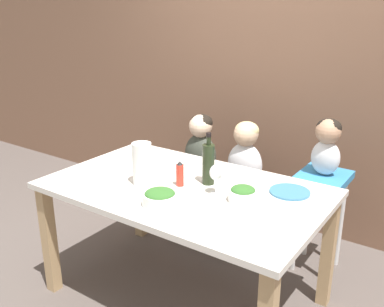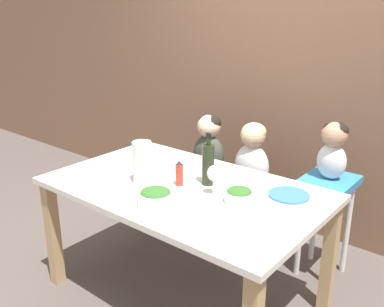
% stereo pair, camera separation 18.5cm
% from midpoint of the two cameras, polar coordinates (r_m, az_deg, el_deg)
% --- Properties ---
extents(ground_plane, '(14.00, 14.00, 0.00)m').
position_cam_midpoint_polar(ground_plane, '(2.86, -2.83, -18.35)').
color(ground_plane, '#564C47').
extents(wall_back, '(10.00, 0.06, 2.70)m').
position_cam_midpoint_polar(wall_back, '(3.41, 10.34, 12.18)').
color(wall_back, brown).
rests_on(wall_back, ground_plane).
extents(dining_table, '(1.60, 0.97, 0.75)m').
position_cam_midpoint_polar(dining_table, '(2.52, -3.07, -6.38)').
color(dining_table, silver).
rests_on(dining_table, ground_plane).
extents(chair_far_left, '(0.36, 0.43, 0.48)m').
position_cam_midpoint_polar(chair_far_left, '(3.42, -0.46, -4.05)').
color(chair_far_left, silver).
rests_on(chair_far_left, ground_plane).
extents(chair_far_center, '(0.36, 0.43, 0.48)m').
position_cam_midpoint_polar(chair_far_center, '(3.23, 5.24, -5.57)').
color(chair_far_center, silver).
rests_on(chair_far_center, ground_plane).
extents(chair_right_highchair, '(0.31, 0.37, 0.70)m').
position_cam_midpoint_polar(chair_right_highchair, '(2.96, 15.15, -5.51)').
color(chair_right_highchair, silver).
rests_on(chair_right_highchair, ground_plane).
extents(person_child_left, '(0.27, 0.19, 0.49)m').
position_cam_midpoint_polar(person_child_left, '(3.30, -0.46, 1.28)').
color(person_child_left, '#3D4238').
rests_on(person_child_left, chair_far_left).
extents(person_child_center, '(0.27, 0.19, 0.49)m').
position_cam_midpoint_polar(person_child_center, '(3.11, 5.43, 0.04)').
color(person_child_center, silver).
rests_on(person_child_center, chair_far_center).
extents(person_baby_right, '(0.19, 0.17, 0.37)m').
position_cam_midpoint_polar(person_baby_right, '(2.83, 15.81, 1.42)').
color(person_baby_right, silver).
rests_on(person_baby_right, chair_right_highchair).
extents(wine_bottle, '(0.07, 0.07, 0.31)m').
position_cam_midpoint_polar(wine_bottle, '(2.47, 0.05, -1.31)').
color(wine_bottle, '#232D19').
rests_on(wine_bottle, dining_table).
extents(paper_towel_roll, '(0.11, 0.11, 0.25)m').
position_cam_midpoint_polar(paper_towel_roll, '(2.49, -8.79, -1.41)').
color(paper_towel_roll, white).
rests_on(paper_towel_roll, dining_table).
extents(wine_glass_near, '(0.07, 0.07, 0.17)m').
position_cam_midpoint_polar(wine_glass_near, '(2.34, 0.94, -2.68)').
color(wine_glass_near, white).
rests_on(wine_glass_near, dining_table).
extents(salad_bowl_large, '(0.19, 0.19, 0.09)m').
position_cam_midpoint_polar(salad_bowl_large, '(2.25, -6.68, -5.87)').
color(salad_bowl_large, white).
rests_on(salad_bowl_large, dining_table).
extents(salad_bowl_small, '(0.15, 0.15, 0.09)m').
position_cam_midpoint_polar(salad_bowl_small, '(2.28, 4.49, -5.41)').
color(salad_bowl_small, white).
rests_on(salad_bowl_small, dining_table).
extents(dinner_plate_front_left, '(0.23, 0.23, 0.01)m').
position_cam_midpoint_polar(dinner_plate_front_left, '(2.63, -14.07, -3.47)').
color(dinner_plate_front_left, silver).
rests_on(dinner_plate_front_left, dining_table).
extents(dinner_plate_back_left, '(0.23, 0.23, 0.01)m').
position_cam_midpoint_polar(dinner_plate_back_left, '(2.94, -6.12, -0.55)').
color(dinner_plate_back_left, silver).
rests_on(dinner_plate_back_left, dining_table).
extents(dinner_plate_back_right, '(0.23, 0.23, 0.01)m').
position_cam_midpoint_polar(dinner_plate_back_right, '(2.43, 10.79, -5.08)').
color(dinner_plate_back_right, teal).
rests_on(dinner_plate_back_right, dining_table).
extents(condiment_bottle_hot_sauce, '(0.04, 0.04, 0.15)m').
position_cam_midpoint_polar(condiment_bottle_hot_sauce, '(2.47, -3.78, -2.77)').
color(condiment_bottle_hot_sauce, red).
rests_on(condiment_bottle_hot_sauce, dining_table).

